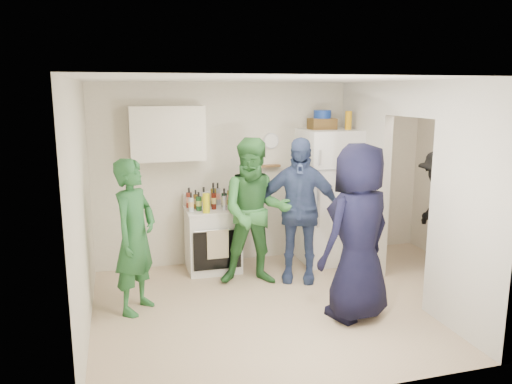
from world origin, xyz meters
The scene contains 39 objects.
floor centered at (0.00, 0.00, 0.00)m, with size 4.80×4.80×0.00m, color #C7AF8C.
wall_back centered at (0.00, 1.70, 1.25)m, with size 4.80×4.80×0.00m, color silver.
wall_front centered at (0.00, -1.70, 1.25)m, with size 4.80×4.80×0.00m, color silver.
wall_left centered at (-2.40, 0.00, 1.25)m, with size 3.40×3.40×0.00m, color silver.
wall_right centered at (2.40, 0.00, 1.25)m, with size 3.40×3.40×0.00m, color silver.
ceiling centered at (0.00, 0.00, 2.50)m, with size 4.80×4.80×0.00m, color white.
partition_pier_back centered at (1.20, 1.10, 1.25)m, with size 0.12×1.20×2.50m, color silver.
partition_pier_front centered at (1.20, -1.10, 1.25)m, with size 0.12×1.20×2.50m, color silver.
partition_header centered at (1.20, 0.00, 2.30)m, with size 0.12×1.00×0.40m, color silver.
stove centered at (-0.86, 1.37, 0.43)m, with size 0.72×0.60×0.86m, color white.
upper_cabinet centered at (-1.40, 1.52, 1.85)m, with size 0.95×0.34×0.70m, color silver.
fridge centered at (0.79, 1.34, 0.93)m, with size 0.77×0.75×1.87m, color white.
wicker_basket centered at (0.69, 1.39, 1.94)m, with size 0.35×0.25×0.15m, color brown.
blue_bowl centered at (0.69, 1.39, 2.07)m, with size 0.24×0.24×0.11m, color navy.
yellow_cup_stack_top centered at (1.01, 1.24, 1.99)m, with size 0.09×0.09×0.25m, color #E9A613.
wall_clock centered at (0.05, 1.68, 1.70)m, with size 0.22×0.22×0.03m, color white.
spice_shelf centered at (0.00, 1.65, 1.35)m, with size 0.35×0.08×0.03m, color olive.
nook_window centered at (2.38, 0.20, 1.65)m, with size 0.03×0.70×0.80m, color black.
nook_window_frame centered at (2.36, 0.20, 1.65)m, with size 0.04×0.76×0.86m, color white.
nook_valance centered at (2.34, 0.20, 2.00)m, with size 0.04×0.82×0.18m, color white.
yellow_cup_stack_stove centered at (-0.98, 1.15, 0.98)m, with size 0.09×0.09×0.25m, color yellow.
red_cup centered at (-0.64, 1.17, 0.92)m, with size 0.09×0.09×0.12m, color #BA150C.
person_green_left centered at (-1.90, 0.35, 0.85)m, with size 0.62×0.41×1.69m, color #2A692F.
person_green_center centered at (-0.43, 0.77, 0.92)m, with size 0.89×0.70×1.84m, color #33743D.
person_denim centered at (0.12, 0.74, 0.92)m, with size 1.07×0.45×1.83m, color #3D4986.
person_navy centered at (0.34, -0.45, 0.94)m, with size 0.92×0.60×1.88m, color black.
person_nook centered at (1.99, 0.48, 0.82)m, with size 1.06×0.61×1.65m, color black.
bottle_a centered at (-1.15, 1.49, 0.99)m, with size 0.08×0.08×0.27m, color maroon.
bottle_b centered at (-1.05, 1.29, 0.98)m, with size 0.07×0.07×0.25m, color #1A4F24.
bottle_c centered at (-0.95, 1.50, 0.99)m, with size 0.08×0.08×0.27m, color silver.
bottle_d centered at (-0.85, 1.31, 1.00)m, with size 0.06×0.06×0.29m, color #5A180F.
bottle_e centered at (-0.74, 1.55, 1.01)m, with size 0.07×0.07×0.31m, color #989BA8.
bottle_f centered at (-0.69, 1.40, 0.98)m, with size 0.07×0.07×0.25m, color #143824.
bottle_g centered at (-0.59, 1.53, 0.99)m, with size 0.07×0.07×0.26m, color olive.
bottle_h centered at (-1.16, 1.25, 0.98)m, with size 0.07×0.07×0.25m, color silver.
bottle_i centered at (-0.82, 1.48, 1.02)m, with size 0.07×0.07×0.32m, color brown.
bottle_j centered at (-0.54, 1.28, 0.99)m, with size 0.07×0.07×0.27m, color #205F26.
bottle_k centered at (-1.07, 1.42, 0.98)m, with size 0.06×0.06×0.25m, color brown.
bottle_l centered at (-0.72, 1.23, 0.98)m, with size 0.06×0.06×0.25m, color #9BA1AB.
Camera 1 is at (-2.05, -4.98, 2.39)m, focal length 35.00 mm.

